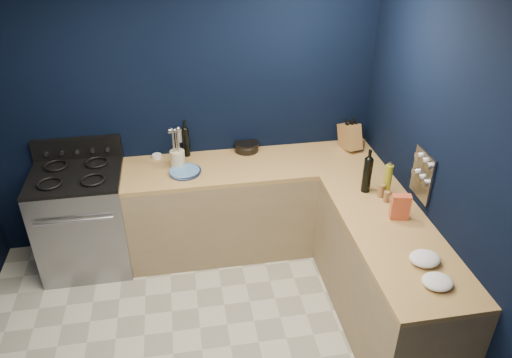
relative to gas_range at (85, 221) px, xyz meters
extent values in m
cube|color=black|center=(0.93, 0.34, 0.84)|extent=(3.50, 0.02, 2.60)
cube|color=black|center=(2.69, -1.42, 0.84)|extent=(0.02, 3.50, 2.60)
cube|color=#937B56|center=(1.53, 0.02, -0.03)|extent=(2.30, 0.63, 0.86)
cube|color=olive|center=(1.53, 0.02, 0.42)|extent=(2.30, 0.63, 0.04)
cube|color=#937B56|center=(2.37, -1.13, -0.03)|extent=(0.63, 1.67, 0.86)
cube|color=olive|center=(2.37, -1.13, 0.42)|extent=(0.63, 1.67, 0.04)
cube|color=gray|center=(0.00, 0.00, 0.00)|extent=(0.76, 0.66, 0.92)
cube|color=black|center=(0.00, -0.32, -0.01)|extent=(0.59, 0.02, 0.42)
cube|color=black|center=(0.00, 0.00, 0.48)|extent=(0.76, 0.66, 0.03)
cube|color=black|center=(0.00, 0.30, 0.58)|extent=(0.76, 0.06, 0.20)
cube|color=gray|center=(2.67, -0.87, 0.72)|extent=(0.02, 0.28, 0.38)
cube|color=white|center=(0.93, 0.32, 0.62)|extent=(0.09, 0.02, 0.13)
cylinder|color=teal|center=(0.92, -0.06, 0.46)|extent=(0.28, 0.28, 0.03)
cylinder|color=white|center=(0.68, 0.27, 0.46)|extent=(0.09, 0.09, 0.03)
cylinder|color=beige|center=(0.87, 0.06, 0.52)|extent=(0.15, 0.15, 0.16)
cylinder|color=black|center=(0.95, 0.27, 0.57)|extent=(0.07, 0.07, 0.27)
cylinder|color=black|center=(1.51, 0.27, 0.48)|extent=(0.23, 0.23, 0.09)
cube|color=olive|center=(2.47, 0.16, 0.56)|extent=(0.19, 0.30, 0.29)
cylinder|color=black|center=(2.35, -0.59, 0.59)|extent=(0.09, 0.09, 0.29)
cylinder|color=olive|center=(2.50, -0.66, 0.57)|extent=(0.07, 0.07, 0.26)
cylinder|color=olive|center=(2.44, -0.69, 0.49)|extent=(0.06, 0.06, 0.11)
cylinder|color=olive|center=(2.46, -0.76, 0.48)|extent=(0.05, 0.05, 0.09)
cube|color=#A4091F|center=(2.46, -1.00, 0.54)|extent=(0.15, 0.09, 0.20)
ellipsoid|color=white|center=(2.42, -1.50, 0.48)|extent=(0.23, 0.21, 0.07)
ellipsoid|color=white|center=(2.40, -1.71, 0.47)|extent=(0.24, 0.23, 0.06)
camera|label=1|loc=(0.91, -3.77, 2.58)|focal=34.55mm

